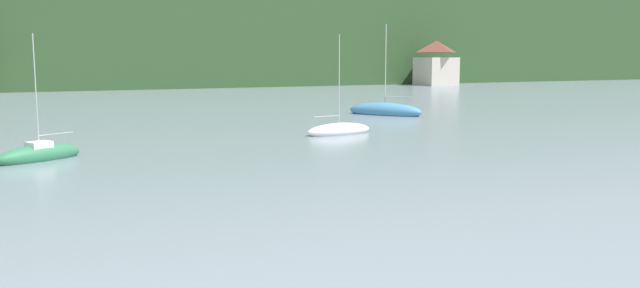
% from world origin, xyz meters
% --- Properties ---
extents(wooded_hillside, '(352.00, 76.74, 54.68)m').
position_xyz_m(wooded_hillside, '(-10.83, 170.93, 8.97)').
color(wooded_hillside, '#2D4C28').
rests_on(wooded_hillside, ground_plane).
extents(shore_building_central, '(5.99, 5.98, 7.57)m').
position_xyz_m(shore_building_central, '(56.29, 121.22, 3.70)').
color(shore_building_central, beige).
rests_on(shore_building_central, ground_plane).
extents(sailboat_mid_1, '(4.13, 3.02, 6.06)m').
position_xyz_m(sailboat_mid_1, '(-8.62, 61.53, 0.26)').
color(sailboat_mid_1, '#2D754C').
rests_on(sailboat_mid_1, ground_plane).
extents(sailboat_far_3, '(5.03, 6.39, 7.79)m').
position_xyz_m(sailboat_far_3, '(18.11, 75.06, 0.33)').
color(sailboat_far_3, teal).
rests_on(sailboat_far_3, ground_plane).
extents(sailboat_far_4, '(4.68, 1.87, 6.36)m').
position_xyz_m(sailboat_far_4, '(8.51, 64.72, 0.23)').
color(sailboat_far_4, white).
rests_on(sailboat_far_4, ground_plane).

